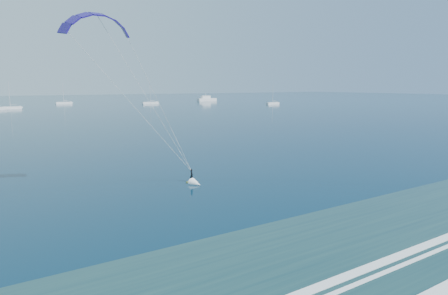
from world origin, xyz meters
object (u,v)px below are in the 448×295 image
at_px(kitesurfer_rig, 147,98).
at_px(motor_yacht, 207,99).
at_px(sailboat_3, 10,108).
at_px(sailboat_4, 64,103).
at_px(sailboat_5, 150,103).
at_px(sailboat_6, 273,103).

xyz_separation_m(kitesurfer_rig, motor_yacht, (122.65, 194.22, -8.22)).
xyz_separation_m(sailboat_3, sailboat_4, (31.01, 38.87, -0.01)).
height_order(sailboat_3, sailboat_5, sailboat_5).
height_order(motor_yacht, sailboat_6, sailboat_6).
height_order(motor_yacht, sailboat_4, sailboat_4).
xyz_separation_m(sailboat_4, sailboat_5, (42.00, -26.59, 0.01)).
height_order(sailboat_4, sailboat_6, sailboat_4).
xyz_separation_m(kitesurfer_rig, sailboat_4, (33.80, 205.68, -9.00)).
relative_size(kitesurfer_rig, sailboat_5, 1.43).
distance_m(kitesurfer_rig, sailboat_3, 167.08).
bearing_deg(motor_yacht, sailboat_6, -81.35).
xyz_separation_m(kitesurfer_rig, sailboat_5, (75.80, 179.09, -8.99)).
bearing_deg(sailboat_4, kitesurfer_rig, -99.33).
relative_size(motor_yacht, sailboat_6, 1.22).
height_order(sailboat_4, sailboat_5, sailboat_5).
bearing_deg(kitesurfer_rig, sailboat_6, 45.99).
bearing_deg(sailboat_5, motor_yacht, 17.90).
bearing_deg(kitesurfer_rig, sailboat_5, 67.06).
bearing_deg(sailboat_4, sailboat_3, -128.58).
distance_m(motor_yacht, sailboat_4, 89.59).
bearing_deg(sailboat_6, kitesurfer_rig, -134.01).
xyz_separation_m(motor_yacht, sailboat_3, (-119.86, -27.41, -0.78)).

